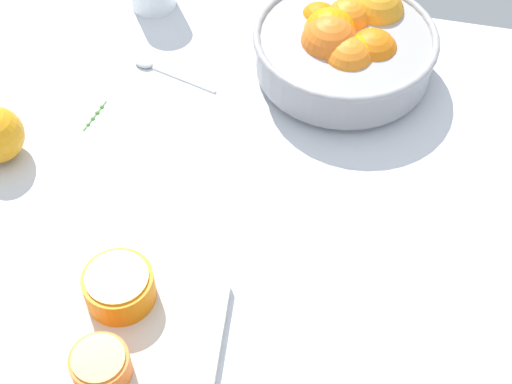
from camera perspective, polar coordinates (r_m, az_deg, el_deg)
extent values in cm
cube|color=silver|center=(106.32, 0.83, -3.61)|extent=(121.33, 101.01, 3.00)
cylinder|color=#99999E|center=(126.51, 6.27, 8.81)|extent=(25.12, 25.12, 1.20)
cylinder|color=#99999E|center=(124.02, 6.42, 10.08)|extent=(27.31, 27.31, 6.30)
torus|color=#99999E|center=(121.99, 6.56, 11.19)|extent=(28.51, 28.51, 1.20)
sphere|color=orange|center=(121.95, 8.44, 9.87)|extent=(8.03, 8.03, 8.03)
sphere|color=orange|center=(128.22, 8.78, 12.73)|extent=(8.59, 8.59, 8.59)
sphere|color=orange|center=(126.16, 6.72, 12.26)|extent=(7.29, 7.29, 7.29)
sphere|color=orange|center=(127.19, 4.49, 12.20)|extent=(6.54, 6.54, 6.54)
sphere|color=orange|center=(122.67, 5.38, 11.40)|extent=(8.12, 8.12, 8.12)
sphere|color=orange|center=(121.14, 5.35, 10.72)|extent=(8.76, 8.76, 8.76)
sphere|color=orange|center=(119.94, 6.67, 9.30)|extent=(8.21, 8.21, 8.21)
sphere|color=orange|center=(120.77, 7.42, 9.75)|extent=(6.65, 6.65, 6.65)
cube|color=beige|center=(98.26, -11.30, -9.99)|extent=(31.29, 19.96, 1.54)
cylinder|color=orange|center=(93.29, -11.24, -12.30)|extent=(6.94, 6.94, 3.49)
cylinder|color=#F9BF5D|center=(91.63, -11.43, -11.77)|extent=(6.11, 6.11, 0.30)
cylinder|color=orange|center=(97.65, -9.93, -6.84)|extent=(8.75, 8.75, 4.29)
cylinder|color=#FAC153|center=(95.73, -10.11, -6.11)|extent=(7.70, 7.70, 0.30)
ellipsoid|color=silver|center=(128.53, -8.16, 9.32)|extent=(3.70, 3.05, 1.00)
cylinder|color=silver|center=(125.21, -5.30, 8.21)|extent=(11.49, 3.97, 0.70)
cylinder|color=#52923C|center=(121.71, -11.65, 5.49)|extent=(1.52, 6.67, 0.30)
sphere|color=#52923C|center=(120.51, -12.15, 4.90)|extent=(0.66, 0.66, 0.66)
sphere|color=#52923C|center=(121.24, -11.82, 5.33)|extent=(0.74, 0.74, 0.74)
sphere|color=#52923C|center=(121.98, -11.50, 5.75)|extent=(0.76, 0.76, 0.76)
sphere|color=#52923C|center=(122.73, -11.19, 6.17)|extent=(0.73, 0.73, 0.73)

